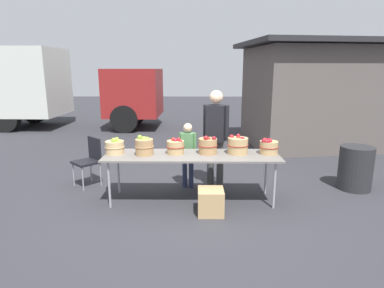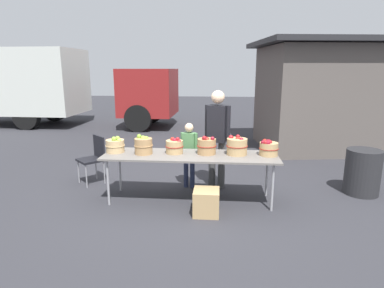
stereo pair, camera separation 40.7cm
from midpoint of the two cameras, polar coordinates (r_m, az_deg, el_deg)
ground_plane at (r=5.27m, az=1.95°, el=-9.80°), size 40.00×40.00×0.00m
market_table at (r=5.04m, az=2.02°, el=-2.30°), size 2.70×0.76×0.75m
apple_basket_green_0 at (r=5.25m, az=-11.18°, el=-0.24°), size 0.31×0.31×0.26m
apple_basket_green_1 at (r=5.08m, az=-6.26°, el=-0.26°), size 0.29×0.29×0.30m
apple_basket_red_0 at (r=5.08m, az=-0.79°, el=-0.43°), size 0.29×0.29×0.26m
apple_basket_red_1 at (r=5.06m, az=4.88°, el=-0.35°), size 0.31×0.31×0.30m
apple_basket_red_2 at (r=5.08m, az=10.17°, el=-0.38°), size 0.33×0.33×0.30m
apple_basket_red_3 at (r=5.14m, az=15.49°, el=-0.70°), size 0.30×0.30×0.25m
vendor_adult at (r=5.58m, az=6.56°, el=2.15°), size 0.43×0.31×1.70m
child_customer at (r=5.61m, az=1.57°, el=-1.11°), size 0.30×0.19×1.15m
box_truck at (r=12.95m, az=-22.57°, el=9.59°), size 7.74×2.31×2.75m
food_kiosk at (r=9.21m, az=23.26°, el=7.88°), size 3.87×3.36×2.74m
folding_chair at (r=6.10m, az=-15.01°, el=-2.00°), size 0.57×0.57×0.86m
trash_barrel at (r=6.20m, az=29.45°, el=-4.31°), size 0.56×0.56×0.76m
produce_crate at (r=4.74m, az=5.03°, el=-10.17°), size 0.37×0.37×0.37m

